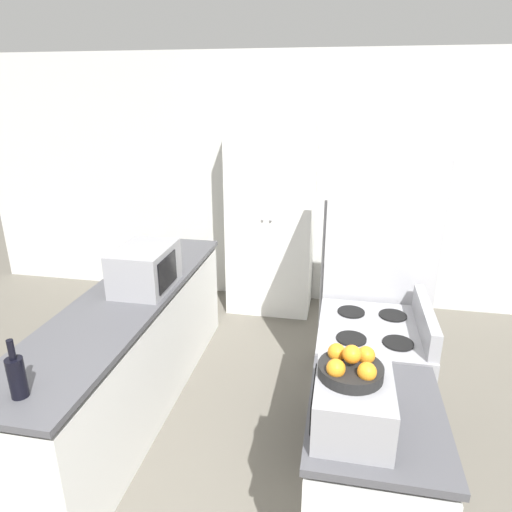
{
  "coord_description": "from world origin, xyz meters",
  "views": [
    {
      "loc": [
        0.61,
        -1.23,
        2.22
      ],
      "look_at": [
        0.0,
        1.92,
        1.05
      ],
      "focal_mm": 32.0,
      "sensor_mm": 36.0,
      "label": 1
    }
  ],
  "objects_px": {
    "pantry_cabinet": "(271,213)",
    "microwave": "(145,268)",
    "toaster_oven": "(352,402)",
    "fruit_bowl": "(351,367)",
    "stove": "(367,389)",
    "refrigerator": "(374,274)",
    "wine_bottle": "(17,376)"
  },
  "relations": [
    {
      "from": "pantry_cabinet",
      "to": "refrigerator",
      "type": "height_order",
      "value": "pantry_cabinet"
    },
    {
      "from": "pantry_cabinet",
      "to": "microwave",
      "type": "xyz_separation_m",
      "value": [
        -0.63,
        -1.66,
        -0.01
      ]
    },
    {
      "from": "stove",
      "to": "microwave",
      "type": "relative_size",
      "value": 2.06
    },
    {
      "from": "wine_bottle",
      "to": "fruit_bowl",
      "type": "xyz_separation_m",
      "value": [
        1.48,
        0.12,
        0.16
      ]
    },
    {
      "from": "stove",
      "to": "refrigerator",
      "type": "relative_size",
      "value": 0.57
    },
    {
      "from": "pantry_cabinet",
      "to": "microwave",
      "type": "bearing_deg",
      "value": -110.85
    },
    {
      "from": "refrigerator",
      "to": "fruit_bowl",
      "type": "bearing_deg",
      "value": -96.71
    },
    {
      "from": "pantry_cabinet",
      "to": "fruit_bowl",
      "type": "height_order",
      "value": "pantry_cabinet"
    },
    {
      "from": "stove",
      "to": "toaster_oven",
      "type": "xyz_separation_m",
      "value": [
        -0.13,
        -0.88,
        0.55
      ]
    },
    {
      "from": "refrigerator",
      "to": "wine_bottle",
      "type": "xyz_separation_m",
      "value": [
        -1.68,
        -1.77,
        0.08
      ]
    },
    {
      "from": "fruit_bowl",
      "to": "pantry_cabinet",
      "type": "bearing_deg",
      "value": 105.58
    },
    {
      "from": "wine_bottle",
      "to": "refrigerator",
      "type": "bearing_deg",
      "value": 46.48
    },
    {
      "from": "wine_bottle",
      "to": "microwave",
      "type": "bearing_deg",
      "value": 86.92
    },
    {
      "from": "stove",
      "to": "refrigerator",
      "type": "xyz_separation_m",
      "value": [
        0.04,
        0.79,
        0.47
      ]
    },
    {
      "from": "wine_bottle",
      "to": "toaster_oven",
      "type": "height_order",
      "value": "wine_bottle"
    },
    {
      "from": "microwave",
      "to": "toaster_oven",
      "type": "relative_size",
      "value": 1.16
    },
    {
      "from": "stove",
      "to": "fruit_bowl",
      "type": "bearing_deg",
      "value": -99.95
    },
    {
      "from": "pantry_cabinet",
      "to": "fruit_bowl",
      "type": "bearing_deg",
      "value": -74.42
    },
    {
      "from": "pantry_cabinet",
      "to": "stove",
      "type": "bearing_deg",
      "value": -64.36
    },
    {
      "from": "toaster_oven",
      "to": "pantry_cabinet",
      "type": "bearing_deg",
      "value": 105.79
    },
    {
      "from": "stove",
      "to": "refrigerator",
      "type": "bearing_deg",
      "value": 86.89
    },
    {
      "from": "wine_bottle",
      "to": "pantry_cabinet",
      "type": "bearing_deg",
      "value": 76.54
    },
    {
      "from": "microwave",
      "to": "fruit_bowl",
      "type": "xyz_separation_m",
      "value": [
        1.41,
        -1.15,
        0.12
      ]
    },
    {
      "from": "stove",
      "to": "toaster_oven",
      "type": "bearing_deg",
      "value": -98.67
    },
    {
      "from": "pantry_cabinet",
      "to": "fruit_bowl",
      "type": "relative_size",
      "value": 7.86
    },
    {
      "from": "microwave",
      "to": "wine_bottle",
      "type": "bearing_deg",
      "value": -93.08
    },
    {
      "from": "pantry_cabinet",
      "to": "toaster_oven",
      "type": "xyz_separation_m",
      "value": [
        0.8,
        -2.83,
        -0.05
      ]
    },
    {
      "from": "microwave",
      "to": "fruit_bowl",
      "type": "relative_size",
      "value": 1.91
    },
    {
      "from": "refrigerator",
      "to": "microwave",
      "type": "bearing_deg",
      "value": -162.74
    },
    {
      "from": "pantry_cabinet",
      "to": "toaster_oven",
      "type": "bearing_deg",
      "value": -74.21
    },
    {
      "from": "refrigerator",
      "to": "microwave",
      "type": "xyz_separation_m",
      "value": [
        -1.61,
        -0.5,
        0.12
      ]
    },
    {
      "from": "wine_bottle",
      "to": "fruit_bowl",
      "type": "relative_size",
      "value": 1.11
    }
  ]
}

